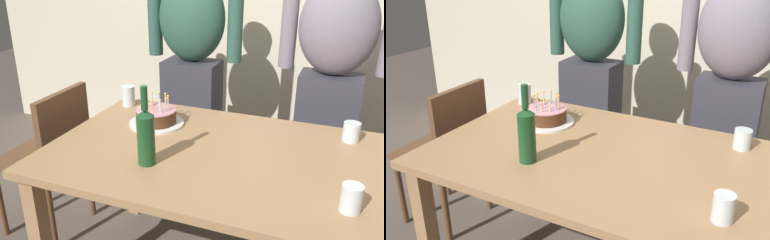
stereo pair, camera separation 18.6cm
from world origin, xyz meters
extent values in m
cube|color=#A37A51|center=(0.00, 0.00, 0.72)|extent=(1.50, 0.96, 0.03)
cube|color=#A37A51|center=(-0.68, 0.41, 0.35)|extent=(0.07, 0.07, 0.70)
cube|color=#A37A51|center=(0.68, 0.41, 0.35)|extent=(0.07, 0.07, 0.70)
cylinder|color=white|center=(-0.39, 0.18, 0.75)|extent=(0.27, 0.27, 0.01)
cylinder|color=#512D19|center=(-0.39, 0.18, 0.78)|extent=(0.20, 0.20, 0.06)
cylinder|color=#D18E9E|center=(-0.39, 0.18, 0.82)|extent=(0.20, 0.20, 0.01)
cylinder|color=beige|center=(-0.45, 0.19, 0.85)|extent=(0.01, 0.01, 0.06)
sphere|color=#F9C64C|center=(-0.45, 0.19, 0.89)|extent=(0.01, 0.01, 0.01)
cylinder|color=pink|center=(-0.45, 0.15, 0.85)|extent=(0.01, 0.01, 0.06)
sphere|color=#F9C64C|center=(-0.45, 0.15, 0.89)|extent=(0.01, 0.01, 0.01)
cylinder|color=#93B7DB|center=(-0.42, 0.13, 0.85)|extent=(0.01, 0.01, 0.06)
sphere|color=#F9C64C|center=(-0.42, 0.13, 0.89)|extent=(0.01, 0.01, 0.01)
cylinder|color=#EAB266|center=(-0.38, 0.12, 0.85)|extent=(0.01, 0.01, 0.06)
sphere|color=#F9C64C|center=(-0.38, 0.12, 0.89)|extent=(0.01, 0.01, 0.01)
cylinder|color=beige|center=(-0.35, 0.14, 0.85)|extent=(0.01, 0.01, 0.06)
sphere|color=#F9C64C|center=(-0.35, 0.14, 0.89)|extent=(0.01, 0.01, 0.01)
cylinder|color=#93B7DB|center=(-0.33, 0.17, 0.85)|extent=(0.01, 0.01, 0.06)
sphere|color=#F9C64C|center=(-0.33, 0.17, 0.89)|extent=(0.01, 0.01, 0.01)
cylinder|color=#EAB266|center=(-0.34, 0.21, 0.85)|extent=(0.01, 0.01, 0.06)
sphere|color=#F9C64C|center=(-0.34, 0.21, 0.89)|extent=(0.01, 0.01, 0.01)
cylinder|color=#EAB266|center=(-0.37, 0.24, 0.85)|extent=(0.01, 0.01, 0.06)
sphere|color=#F9C64C|center=(-0.37, 0.24, 0.89)|extent=(0.01, 0.01, 0.01)
cylinder|color=#93B7DB|center=(-0.40, 0.24, 0.85)|extent=(0.01, 0.01, 0.06)
sphere|color=#F9C64C|center=(-0.40, 0.24, 0.89)|extent=(0.01, 0.01, 0.01)
cylinder|color=beige|center=(-0.44, 0.22, 0.85)|extent=(0.01, 0.01, 0.06)
sphere|color=#F9C64C|center=(-0.44, 0.22, 0.89)|extent=(0.01, 0.01, 0.01)
cylinder|color=silver|center=(0.52, 0.33, 0.79)|extent=(0.08, 0.08, 0.09)
cylinder|color=silver|center=(-0.66, 0.37, 0.80)|extent=(0.07, 0.07, 0.11)
cylinder|color=silver|center=(0.54, -0.25, 0.79)|extent=(0.07, 0.07, 0.10)
cylinder|color=#194723|center=(-0.24, -0.21, 0.84)|extent=(0.07, 0.07, 0.21)
cone|color=#194723|center=(-0.24, -0.21, 0.96)|extent=(0.07, 0.07, 0.03)
cylinder|color=#194723|center=(-0.24, -0.21, 1.02)|extent=(0.03, 0.03, 0.10)
cube|color=#33333D|center=(-0.44, 0.79, 0.46)|extent=(0.34, 0.23, 0.92)
ellipsoid|color=#2D5647|center=(-0.44, 0.79, 1.18)|extent=(0.41, 0.27, 0.52)
cylinder|color=#2D5647|center=(-0.18, 0.82, 1.15)|extent=(0.09, 0.09, 0.44)
cylinder|color=#2D5647|center=(-0.70, 0.82, 1.15)|extent=(0.09, 0.09, 0.44)
cube|color=#33333D|center=(0.39, 0.79, 0.46)|extent=(0.34, 0.23, 0.92)
ellipsoid|color=slate|center=(0.39, 0.79, 1.18)|extent=(0.41, 0.27, 0.52)
cylinder|color=slate|center=(0.13, 0.82, 1.15)|extent=(0.09, 0.09, 0.44)
cube|color=brown|center=(-1.10, 0.10, 0.46)|extent=(0.42, 0.42, 0.02)
cube|color=brown|center=(-0.91, 0.10, 0.67)|extent=(0.04, 0.40, 0.40)
cylinder|color=brown|center=(-1.28, 0.28, 0.23)|extent=(0.04, 0.04, 0.45)
cylinder|color=brown|center=(-1.28, -0.08, 0.23)|extent=(0.04, 0.04, 0.45)
cylinder|color=brown|center=(-0.92, 0.28, 0.23)|extent=(0.04, 0.04, 0.45)
cylinder|color=brown|center=(-0.92, -0.08, 0.23)|extent=(0.04, 0.04, 0.45)
camera|label=1|loc=(0.49, -1.53, 1.55)|focal=38.54mm
camera|label=2|loc=(0.65, -1.45, 1.55)|focal=38.54mm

